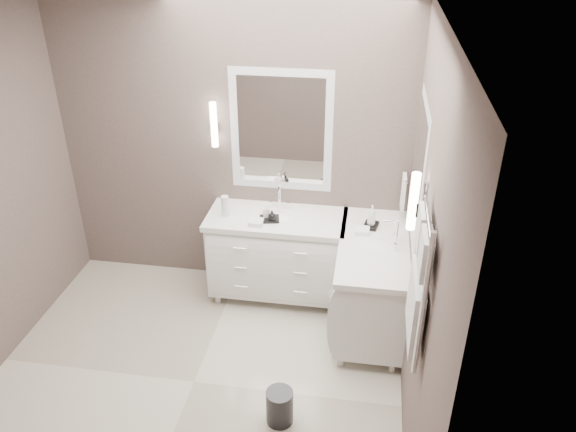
% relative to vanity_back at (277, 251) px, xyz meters
% --- Properties ---
extents(floor, '(3.20, 3.00, 0.01)m').
position_rel_vanity_back_xyz_m(floor, '(-0.45, -1.23, -0.49)').
color(floor, beige).
rests_on(floor, ground).
extents(ceiling, '(3.20, 3.00, 0.01)m').
position_rel_vanity_back_xyz_m(ceiling, '(-0.45, -1.23, 2.22)').
color(ceiling, white).
rests_on(ceiling, wall_back).
extents(wall_back, '(3.20, 0.01, 2.70)m').
position_rel_vanity_back_xyz_m(wall_back, '(-0.45, 0.28, 0.86)').
color(wall_back, '#574A46').
rests_on(wall_back, floor).
extents(wall_front, '(3.20, 0.01, 2.70)m').
position_rel_vanity_back_xyz_m(wall_front, '(-0.45, -2.73, 0.86)').
color(wall_front, '#574A46').
rests_on(wall_front, floor).
extents(wall_right, '(0.01, 3.00, 2.70)m').
position_rel_vanity_back_xyz_m(wall_right, '(1.15, -1.23, 0.86)').
color(wall_right, '#574A46').
rests_on(wall_right, floor).
extents(vanity_back, '(1.24, 0.59, 0.97)m').
position_rel_vanity_back_xyz_m(vanity_back, '(0.00, 0.00, 0.00)').
color(vanity_back, white).
rests_on(vanity_back, floor).
extents(vanity_right, '(0.59, 1.24, 0.97)m').
position_rel_vanity_back_xyz_m(vanity_right, '(0.88, -0.33, 0.00)').
color(vanity_right, white).
rests_on(vanity_right, floor).
extents(mirror_back, '(0.90, 0.02, 1.10)m').
position_rel_vanity_back_xyz_m(mirror_back, '(-0.00, 0.26, 1.06)').
color(mirror_back, white).
rests_on(mirror_back, wall_back).
extents(mirror_right, '(0.02, 0.90, 1.10)m').
position_rel_vanity_back_xyz_m(mirror_right, '(1.14, -0.43, 1.06)').
color(mirror_right, white).
rests_on(mirror_right, wall_right).
extents(sconce_back, '(0.06, 0.06, 0.40)m').
position_rel_vanity_back_xyz_m(sconce_back, '(-0.58, 0.20, 1.11)').
color(sconce_back, white).
rests_on(sconce_back, wall_back).
extents(sconce_right, '(0.06, 0.06, 0.40)m').
position_rel_vanity_back_xyz_m(sconce_right, '(1.08, -1.01, 1.11)').
color(sconce_right, white).
rests_on(sconce_right, wall_right).
extents(towel_bar_corner, '(0.03, 0.22, 0.30)m').
position_rel_vanity_back_xyz_m(towel_bar_corner, '(1.09, 0.13, 0.63)').
color(towel_bar_corner, white).
rests_on(towel_bar_corner, wall_right).
extents(towel_ladder, '(0.06, 0.58, 0.90)m').
position_rel_vanity_back_xyz_m(towel_ladder, '(1.10, -1.63, 0.91)').
color(towel_ladder, white).
rests_on(towel_ladder, wall_right).
extents(waste_bin, '(0.22, 0.22, 0.27)m').
position_rel_vanity_back_xyz_m(waste_bin, '(0.27, -1.49, -0.35)').
color(waste_bin, black).
rests_on(waste_bin, floor).
extents(amenity_tray_back, '(0.19, 0.16, 0.03)m').
position_rel_vanity_back_xyz_m(amenity_tray_back, '(-0.05, -0.08, 0.38)').
color(amenity_tray_back, black).
rests_on(amenity_tray_back, vanity_back).
extents(amenity_tray_right, '(0.14, 0.17, 0.02)m').
position_rel_vanity_back_xyz_m(amenity_tray_right, '(0.83, -0.05, 0.38)').
color(amenity_tray_right, black).
rests_on(amenity_tray_right, vanity_right).
extents(water_bottle, '(0.07, 0.07, 0.19)m').
position_rel_vanity_back_xyz_m(water_bottle, '(-0.45, -0.05, 0.46)').
color(water_bottle, silver).
rests_on(water_bottle, vanity_back).
extents(soap_bottle_a, '(0.07, 0.07, 0.12)m').
position_rel_vanity_back_xyz_m(soap_bottle_a, '(-0.08, -0.06, 0.45)').
color(soap_bottle_a, white).
rests_on(soap_bottle_a, amenity_tray_back).
extents(soap_bottle_b, '(0.09, 0.09, 0.09)m').
position_rel_vanity_back_xyz_m(soap_bottle_b, '(-0.02, -0.11, 0.43)').
color(soap_bottle_b, black).
rests_on(soap_bottle_b, amenity_tray_back).
extents(soap_bottle_c, '(0.08, 0.08, 0.18)m').
position_rel_vanity_back_xyz_m(soap_bottle_c, '(0.83, -0.05, 0.48)').
color(soap_bottle_c, white).
rests_on(soap_bottle_c, amenity_tray_right).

